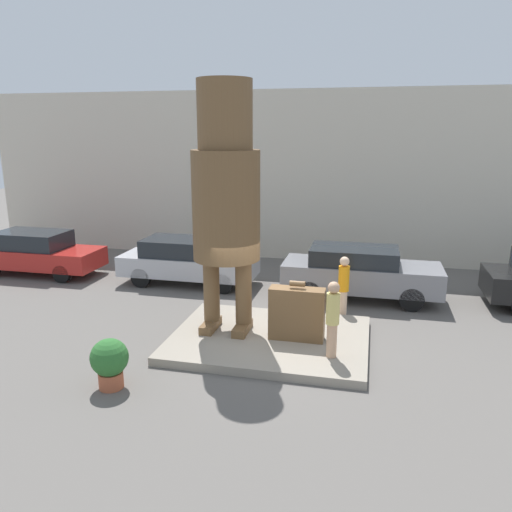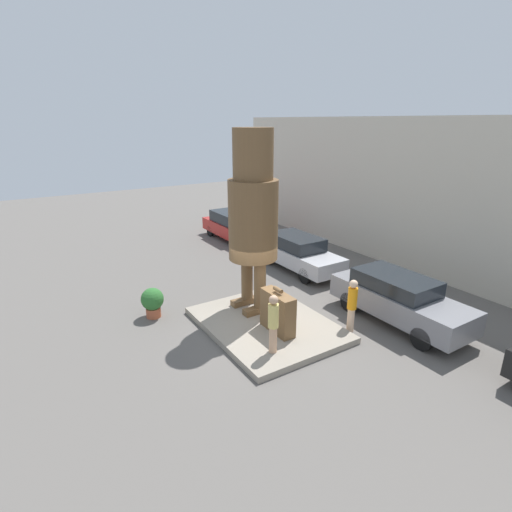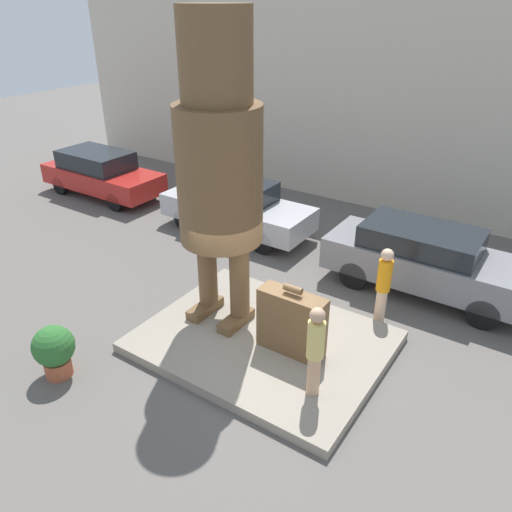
{
  "view_description": "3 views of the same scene",
  "coord_description": "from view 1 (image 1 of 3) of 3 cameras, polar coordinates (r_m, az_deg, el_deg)",
  "views": [
    {
      "loc": [
        2.28,
        -11.19,
        5.13
      ],
      "look_at": [
        -0.32,
        -0.1,
        2.23
      ],
      "focal_mm": 35.0,
      "sensor_mm": 36.0,
      "label": 1
    },
    {
      "loc": [
        9.64,
        -6.52,
        6.44
      ],
      "look_at": [
        -0.45,
        -0.12,
        2.37
      ],
      "focal_mm": 28.0,
      "sensor_mm": 36.0,
      "label": 2
    },
    {
      "loc": [
        4.44,
        -6.87,
        6.37
      ],
      "look_at": [
        -0.02,
        -0.23,
        2.16
      ],
      "focal_mm": 35.0,
      "sensor_mm": 36.0,
      "label": 3
    }
  ],
  "objects": [
    {
      "name": "pedestal",
      "position": [
        12.47,
        1.57,
        -9.49
      ],
      "size": [
        4.76,
        3.69,
        0.21
      ],
      "color": "gray",
      "rests_on": "ground_plane"
    },
    {
      "name": "planter_pot",
      "position": [
        10.7,
        -16.39,
        -11.43
      ],
      "size": [
        0.77,
        0.77,
        1.05
      ],
      "color": "#AD5638",
      "rests_on": "ground_plane"
    },
    {
      "name": "parked_car_red",
      "position": [
        19.71,
        -23.74,
        0.42
      ],
      "size": [
        4.55,
        1.73,
        1.57
      ],
      "color": "#B2231E",
      "rests_on": "ground_plane"
    },
    {
      "name": "worker_hivis",
      "position": [
        13.98,
        9.97,
        -3.26
      ],
      "size": [
        0.3,
        0.3,
        1.77
      ],
      "color": "beige",
      "rests_on": "ground_plane"
    },
    {
      "name": "giant_suitcase",
      "position": [
        12.04,
        4.68,
        -6.58
      ],
      "size": [
        1.32,
        0.44,
        1.46
      ],
      "color": "brown",
      "rests_on": "pedestal"
    },
    {
      "name": "statue_figure",
      "position": [
        11.96,
        -3.46,
        7.57
      ],
      "size": [
        1.63,
        1.63,
        6.04
      ],
      "color": "brown",
      "rests_on": "pedestal"
    },
    {
      "name": "tourist",
      "position": [
        11.1,
        8.75,
        -6.82
      ],
      "size": [
        0.3,
        0.3,
        1.75
      ],
      "color": "tan",
      "rests_on": "pedestal"
    },
    {
      "name": "parked_car_silver",
      "position": [
        17.06,
        -7.89,
        -0.47
      ],
      "size": [
        4.6,
        1.7,
        1.56
      ],
      "color": "#B7B7BC",
      "rests_on": "ground_plane"
    },
    {
      "name": "building_backdrop",
      "position": [
        19.96,
        6.67,
        8.96
      ],
      "size": [
        28.0,
        0.6,
        6.62
      ],
      "color": "beige",
      "rests_on": "ground_plane"
    },
    {
      "name": "parked_car_grey",
      "position": [
        15.67,
        11.73,
        -1.78
      ],
      "size": [
        4.77,
        1.72,
        1.63
      ],
      "color": "gray",
      "rests_on": "ground_plane"
    },
    {
      "name": "ground_plane",
      "position": [
        12.51,
        1.56,
        -9.92
      ],
      "size": [
        60.0,
        60.0,
        0.0
      ],
      "primitive_type": "plane",
      "color": "#605B56"
    }
  ]
}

